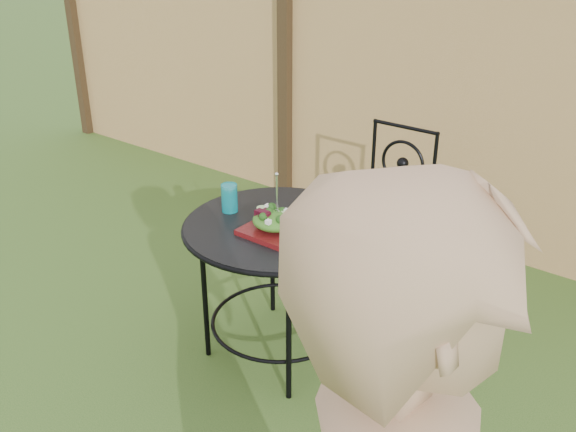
% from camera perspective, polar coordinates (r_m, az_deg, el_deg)
% --- Properties ---
extents(ground, '(60.00, 60.00, 0.00)m').
position_cam_1_polar(ground, '(3.08, -6.18, -16.56)').
color(ground, '#224315').
rests_on(ground, ground).
extents(fence, '(8.00, 0.12, 1.90)m').
position_cam_1_polar(fence, '(4.28, 14.16, 9.62)').
color(fence, '#EDB575').
rests_on(fence, ground).
extents(patio_table, '(0.92, 0.92, 0.72)m').
position_cam_1_polar(patio_table, '(3.09, -0.77, -3.00)').
color(patio_table, black).
rests_on(patio_table, ground).
extents(patio_chair, '(0.46, 0.46, 0.95)m').
position_cam_1_polar(patio_chair, '(3.80, 8.80, 0.97)').
color(patio_chair, black).
rests_on(patio_chair, ground).
extents(salad_plate, '(0.27, 0.27, 0.02)m').
position_cam_1_polar(salad_plate, '(2.94, -1.11, -1.26)').
color(salad_plate, '#3E0C08').
rests_on(salad_plate, patio_table).
extents(salad, '(0.21, 0.21, 0.08)m').
position_cam_1_polar(salad, '(2.92, -1.12, -0.35)').
color(salad, '#235614').
rests_on(salad, salad_plate).
extents(fork, '(0.01, 0.01, 0.18)m').
position_cam_1_polar(fork, '(2.86, -0.99, 1.95)').
color(fork, silver).
rests_on(fork, salad).
extents(drinking_glass, '(0.08, 0.08, 0.14)m').
position_cam_1_polar(drinking_glass, '(3.14, -5.23, 1.62)').
color(drinking_glass, '#0C8792').
rests_on(drinking_glass, patio_table).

